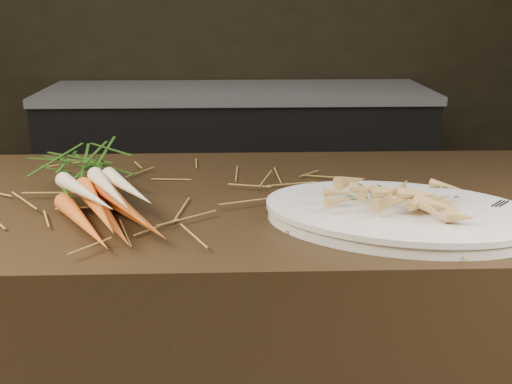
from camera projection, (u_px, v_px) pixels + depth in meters
back_counter at (238, 173)px, 3.16m from camera, size 1.82×0.62×0.84m
straw_bedding at (87, 193)px, 1.21m from camera, size 1.40×0.60×0.02m
root_veg_bunch at (90, 184)px, 1.16m from camera, size 0.33×0.48×0.09m
serving_platter at (399, 217)px, 1.08m from camera, size 0.52×0.43×0.02m
roasted_veg_heap at (401, 196)px, 1.06m from camera, size 0.26×0.22×0.05m
serving_fork at (503, 223)px, 1.01m from camera, size 0.13×0.13×0.00m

